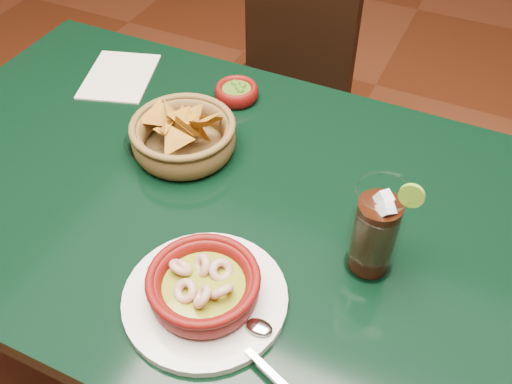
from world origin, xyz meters
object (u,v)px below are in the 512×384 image
at_px(chip_basket, 184,136).
at_px(cola_drink, 375,230).
at_px(dining_table, 196,221).
at_px(shrimp_plate, 204,289).
at_px(dining_chair, 276,91).

height_order(chip_basket, cola_drink, cola_drink).
distance_m(dining_table, shrimp_plate, 0.29).
xyz_separation_m(dining_chair, shrimp_plate, (0.28, -0.92, 0.31)).
height_order(shrimp_plate, chip_basket, chip_basket).
bearing_deg(shrimp_plate, chip_basket, 125.14).
bearing_deg(chip_basket, dining_table, -52.78).
bearing_deg(chip_basket, shrimp_plate, -54.86).
bearing_deg(cola_drink, dining_table, 173.69).
bearing_deg(dining_table, chip_basket, 127.22).
bearing_deg(cola_drink, dining_chair, 122.88).
height_order(dining_table, chip_basket, chip_basket).
xyz_separation_m(dining_table, dining_chair, (-0.13, 0.70, -0.18)).
bearing_deg(cola_drink, shrimp_plate, -139.62).
relative_size(shrimp_plate, chip_basket, 1.39).
bearing_deg(dining_chair, shrimp_plate, -73.24).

